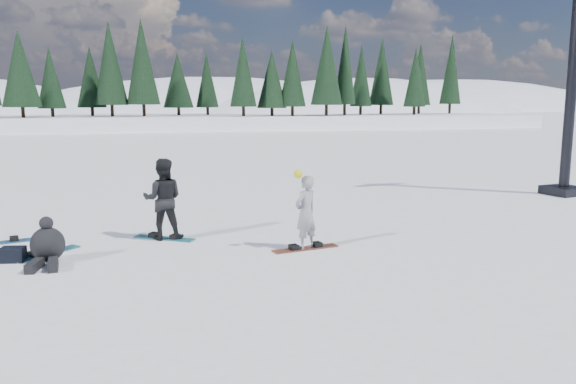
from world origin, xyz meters
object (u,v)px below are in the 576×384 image
(snowboarder_woman, at_px, (306,212))
(gear_bag, at_px, (13,255))
(snowboarder_man, at_px, (163,199))
(snowboard_loose_a, at_px, (47,253))
(lift_tower, at_px, (570,104))
(seated_rider, at_px, (47,246))
(snowboard_loose_c, at_px, (1,243))

(snowboarder_woman, distance_m, gear_bag, 6.02)
(snowboarder_man, xyz_separation_m, gear_bag, (-2.98, -1.25, -0.80))
(snowboard_loose_a, bearing_deg, lift_tower, -31.00)
(lift_tower, relative_size, snowboarder_man, 4.01)
(lift_tower, height_order, snowboarder_man, lift_tower)
(snowboarder_man, distance_m, seated_rider, 2.80)
(gear_bag, bearing_deg, snowboarder_man, 22.75)
(gear_bag, bearing_deg, snowboard_loose_a, 40.10)
(lift_tower, xyz_separation_m, seated_rider, (-15.82, -4.85, -2.73))
(snowboarder_man, relative_size, gear_bag, 4.22)
(gear_bag, height_order, snowboard_loose_a, gear_bag)
(snowboard_loose_c, bearing_deg, seated_rider, -71.47)
(seated_rider, bearing_deg, gear_bag, 160.09)
(snowboarder_man, relative_size, seated_rider, 1.72)
(snowboarder_man, height_order, seated_rider, snowboarder_man)
(lift_tower, height_order, gear_bag, lift_tower)
(snowboard_loose_a, bearing_deg, seated_rider, -123.00)
(snowboarder_woman, xyz_separation_m, snowboard_loose_c, (-6.61, 2.06, -0.81))
(snowboarder_woman, xyz_separation_m, snowboarder_man, (-2.98, 1.65, 0.12))
(snowboarder_woman, distance_m, snowboard_loose_a, 5.55)
(seated_rider, height_order, snowboard_loose_a, seated_rider)
(seated_rider, height_order, gear_bag, seated_rider)
(snowboarder_woman, bearing_deg, seated_rider, -35.39)
(snowboarder_woman, distance_m, snowboard_loose_c, 6.97)
(lift_tower, bearing_deg, gear_bag, -175.84)
(seated_rider, xyz_separation_m, snowboard_loose_c, (-1.34, 1.92, -0.35))
(snowboarder_man, relative_size, snowboard_loose_c, 1.26)
(lift_tower, xyz_separation_m, gear_bag, (-16.52, -4.59, -2.94))
(snowboarder_man, xyz_separation_m, snowboard_loose_a, (-2.44, -0.80, -0.93))
(lift_tower, bearing_deg, snowboard_loose_a, -176.86)
(lift_tower, bearing_deg, snowboarder_man, -177.52)
(snowboard_loose_a, bearing_deg, gear_bag, 174.60)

